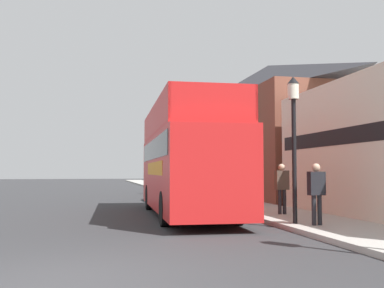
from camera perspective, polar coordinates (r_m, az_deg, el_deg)
The scene contains 10 objects.
ground_plane at distance 28.01m, azimuth -13.33°, elevation -6.75°, with size 144.00×144.00×0.00m, color #333335.
sidewalk at distance 25.87m, azimuth 2.62°, elevation -6.96°, with size 2.81×108.00×0.14m.
brick_terrace_rear at distance 29.52m, azimuth 9.74°, elevation 1.69°, with size 6.00×16.32×8.56m.
tour_bus at distance 16.63m, azimuth -0.77°, elevation -2.69°, with size 2.89×10.17×4.03m.
parked_car_ahead_of_bus at distance 24.46m, azimuth -2.73°, elevation -5.86°, with size 1.92×3.99×1.31m.
pedestrian_second at distance 13.06m, azimuth 15.52°, elevation -5.39°, with size 0.45×0.25×1.72m.
pedestrian_third at distance 16.16m, azimuth 11.34°, elevation -4.97°, with size 0.46×0.25×1.76m.
lamp_post_nearest at distance 13.42m, azimuth 12.79°, elevation 2.93°, with size 0.35×0.35×4.28m.
lamp_post_second at distance 21.91m, azimuth 3.24°, elevation 1.44°, with size 0.35×0.35×4.92m.
lamp_post_third at distance 30.59m, azimuth -1.41°, elevation 0.06°, with size 0.35×0.35×4.94m.
Camera 1 is at (0.49, -6.96, 1.64)m, focal length 42.00 mm.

